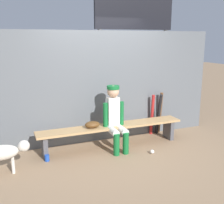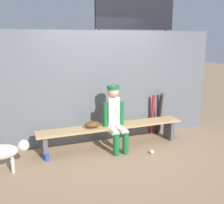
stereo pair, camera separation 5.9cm
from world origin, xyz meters
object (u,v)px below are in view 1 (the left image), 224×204
bat_aluminum_black (159,114)px  dog (5,152)px  baseball_glove (92,125)px  cup_on_ground (47,158)px  bat_aluminum_red (152,115)px  baseball (152,152)px  dugout_bench (112,130)px  scoreboard (137,25)px  bat_wood_dark (160,113)px  cup_on_bench (111,123)px  player_seated (115,116)px

bat_aluminum_black → dog: bat_aluminum_black is taller
baseball_glove → cup_on_ground: baseball_glove is taller
bat_aluminum_red → baseball: bat_aluminum_red is taller
dugout_bench → baseball: 0.85m
baseball → dog: size_ratio=0.09×
scoreboard → dog: (-3.06, -1.69, -1.99)m
bat_aluminum_red → bat_aluminum_black: size_ratio=0.97×
bat_aluminum_red → bat_wood_dark: size_ratio=0.96×
cup_on_ground → cup_on_bench: size_ratio=1.00×
bat_aluminum_black → dog: 3.15m
dugout_bench → baseball_glove: (-0.39, 0.00, 0.15)m
bat_aluminum_red → cup_on_bench: bat_aluminum_red is taller
player_seated → bat_aluminum_red: bearing=23.3°
player_seated → bat_aluminum_black: size_ratio=1.31×
bat_aluminum_black → player_seated: bearing=-161.7°
bat_aluminum_red → baseball: bearing=-119.2°
bat_wood_dark → baseball: size_ratio=12.27×
dugout_bench → scoreboard: bearing=49.1°
dog → bat_aluminum_black: bearing=11.6°
cup_on_ground → baseball_glove: bearing=10.9°
player_seated → scoreboard: size_ratio=0.36×
baseball_glove → bat_aluminum_red: bearing=13.3°
player_seated → dog: bearing=-172.6°
baseball → bat_aluminum_black: bearing=53.2°
player_seated → dog: (-1.92, -0.25, -0.30)m
player_seated → cup_on_ground: player_seated is taller
dog → cup_on_ground: bearing=16.2°
bat_aluminum_red → scoreboard: (0.10, 1.00, 1.89)m
bat_aluminum_black → bat_wood_dark: bat_wood_dark is taller
dugout_bench → player_seated: player_seated is taller
player_seated → scoreboard: 2.50m
player_seated → dugout_bench: bearing=101.8°
baseball_glove → bat_aluminum_black: (1.57, 0.28, -0.04)m
bat_aluminum_red → bat_aluminum_black: bat_aluminum_black is taller
cup_on_ground → scoreboard: scoreboard is taller
dugout_bench → cup_on_ground: size_ratio=25.63×
scoreboard → bat_wood_dark: bearing=-84.0°
dugout_bench → cup_on_bench: cup_on_bench is taller
bat_aluminum_black → baseball_glove: bearing=-169.9°
player_seated → cup_on_bench: (-0.05, 0.10, -0.15)m
dugout_bench → cup_on_bench: (-0.03, -0.00, 0.14)m
dugout_bench → bat_wood_dark: size_ratio=3.10×
player_seated → dog: player_seated is taller
dugout_bench → scoreboard: size_ratio=0.85×
bat_aluminum_black → baseball: bearing=-126.8°
baseball → bat_aluminum_red: bearing=60.8°
cup_on_bench → player_seated: bearing=-63.4°
dugout_bench → cup_on_ground: (-1.25, -0.17, -0.29)m
scoreboard → cup_on_ground: bearing=-148.0°
bat_aluminum_red → scoreboard: size_ratio=0.26×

